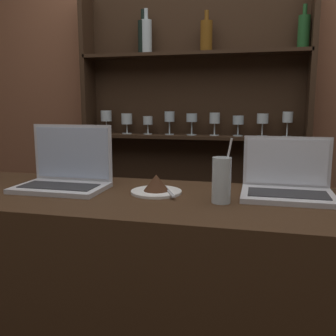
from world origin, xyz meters
TOP-DOWN VIEW (x-y plane):
  - bar_counter at (0.00, 0.30)m, footprint 2.16×0.59m
  - back_wall at (0.00, 1.43)m, footprint 7.00×0.06m
  - back_shelf at (-0.13, 1.36)m, footprint 1.39×0.18m
  - laptop_near at (-0.46, 0.34)m, footprint 0.34×0.22m
  - laptop_far at (0.38, 0.42)m, footprint 0.32×0.24m
  - cake_plate at (-0.09, 0.34)m, footprint 0.19×0.19m
  - water_glass at (0.16, 0.26)m, footprint 0.07×0.06m

SIDE VIEW (x-z plane):
  - bar_counter at x=0.00m, z-range 0.00..0.95m
  - cake_plate at x=-0.09m, z-range 0.94..1.02m
  - laptop_far at x=0.38m, z-range 0.89..1.10m
  - laptop_near at x=-0.46m, z-range 0.89..1.13m
  - water_glass at x=0.16m, z-range 0.92..1.14m
  - back_shelf at x=-0.13m, z-range 0.05..2.02m
  - back_wall at x=0.00m, z-range 0.00..2.70m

